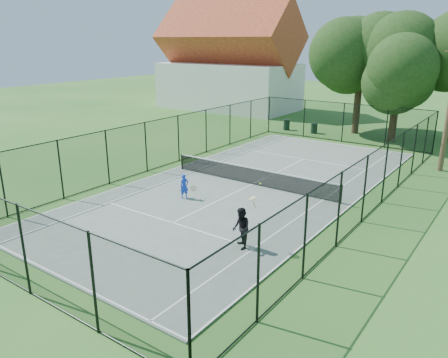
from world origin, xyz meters
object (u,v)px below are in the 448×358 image
Objects in this scene: tennis_net at (252,175)px; trash_bin_left at (287,125)px; player_blue at (184,186)px; player_black at (241,228)px; trash_bin_right at (314,128)px.

tennis_net is 15.73m from trash_bin_left.
player_blue is (-1.58, -3.75, 0.09)m from tennis_net.
player_black is (3.67, -6.65, 0.28)m from tennis_net.
tennis_net is at bearing 118.90° from player_black.
trash_bin_left is (-5.66, 14.67, -0.11)m from tennis_net.
tennis_net is at bearing -78.11° from trash_bin_right.
tennis_net is 15.09m from trash_bin_right.
tennis_net is 11.49× the size of trash_bin_right.
tennis_net is 10.93× the size of trash_bin_left.
trash_bin_left reaches higher than trash_bin_right.
player_black reaches higher than trash_bin_right.
player_black is at bearing -72.43° from trash_bin_right.
trash_bin_left is 18.87m from player_blue.
trash_bin_left is at bearing 111.10° from tennis_net.
trash_bin_right is at bearing 107.57° from player_black.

